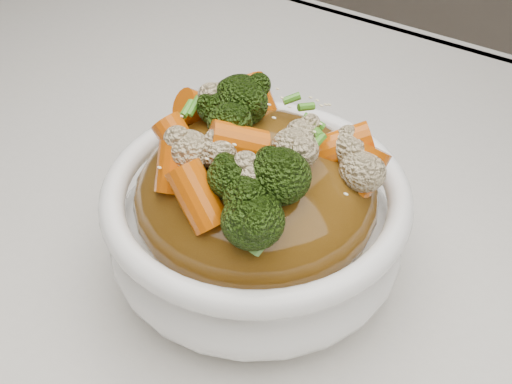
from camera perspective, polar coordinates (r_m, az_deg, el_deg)
The scene contains 8 objects.
tablecloth at distance 0.45m, azimuth 5.08°, elevation -9.81°, with size 1.20×0.80×0.04m, color silver.
bowl at distance 0.41m, azimuth 0.00°, elevation -3.16°, with size 0.20×0.20×0.08m, color white, non-canonical shape.
sauce_base at distance 0.39m, azimuth 0.00°, elevation -0.31°, with size 0.16×0.16×0.09m, color #5C3A0F.
carrots at distance 0.36m, azimuth 0.00°, elevation 6.66°, with size 0.16×0.16×0.05m, color #CF5706, non-canonical shape.
broccoli at distance 0.36m, azimuth 0.00°, elevation 6.53°, with size 0.16×0.16×0.04m, color black, non-canonical shape.
cauliflower at distance 0.36m, azimuth 0.00°, elevation 6.29°, with size 0.16×0.16×0.03m, color beige, non-canonical shape.
scallions at distance 0.36m, azimuth 0.00°, elevation 6.78°, with size 0.12×0.12×0.02m, color #459121, non-canonical shape.
sesame_seeds at distance 0.36m, azimuth 0.00°, elevation 6.78°, with size 0.14×0.14×0.01m, color beige, non-canonical shape.
Camera 1 is at (0.13, -0.25, 1.08)m, focal length 42.00 mm.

